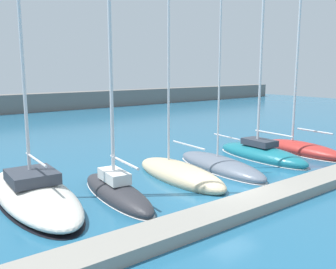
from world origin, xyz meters
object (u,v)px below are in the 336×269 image
object	(u,v)px
sailboat_slate_fifth	(220,165)
sailboat_teal_sixth	(261,153)
sailboat_sand_fourth	(179,174)
sailboat_red_seventh	(302,148)
sailboat_charcoal_third	(116,189)
sailboat_ivory_second	(34,192)

from	to	relation	value
sailboat_slate_fifth	sailboat_teal_sixth	world-z (taller)	sailboat_teal_sixth
sailboat_sand_fourth	sailboat_slate_fifth	xyz separation A→B (m)	(3.11, -0.02, -0.03)
sailboat_slate_fifth	sailboat_red_seventh	distance (m)	7.62
sailboat_sand_fourth	sailboat_red_seventh	size ratio (longest dim) A/B	1.12
sailboat_charcoal_third	sailboat_teal_sixth	world-z (taller)	sailboat_teal_sixth
sailboat_ivory_second	sailboat_sand_fourth	world-z (taller)	sailboat_ivory_second
sailboat_ivory_second	sailboat_charcoal_third	distance (m)	3.71
sailboat_charcoal_third	sailboat_sand_fourth	xyz separation A→B (m)	(4.23, 0.50, -0.12)
sailboat_charcoal_third	sailboat_slate_fifth	world-z (taller)	sailboat_slate_fifth
sailboat_charcoal_third	sailboat_teal_sixth	bearing A→B (deg)	-80.09
sailboat_ivory_second	sailboat_charcoal_third	size ratio (longest dim) A/B	1.20
sailboat_sand_fourth	sailboat_red_seventh	world-z (taller)	sailboat_sand_fourth
sailboat_slate_fifth	sailboat_teal_sixth	distance (m)	4.18
sailboat_charcoal_third	sailboat_slate_fifth	distance (m)	7.36
sailboat_slate_fifth	sailboat_teal_sixth	bearing A→B (deg)	-80.27
sailboat_sand_fourth	sailboat_teal_sixth	xyz separation A→B (m)	(7.28, 0.22, 0.12)
sailboat_charcoal_third	sailboat_red_seventh	bearing A→B (deg)	-84.33
sailboat_charcoal_third	sailboat_teal_sixth	size ratio (longest dim) A/B	0.89
sailboat_ivory_second	sailboat_charcoal_third	bearing A→B (deg)	-116.46
sailboat_red_seventh	sailboat_slate_fifth	bearing A→B (deg)	90.61
sailboat_ivory_second	sailboat_red_seventh	xyz separation A→B (m)	(18.15, -2.02, -0.02)
sailboat_ivory_second	sailboat_charcoal_third	world-z (taller)	sailboat_ivory_second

